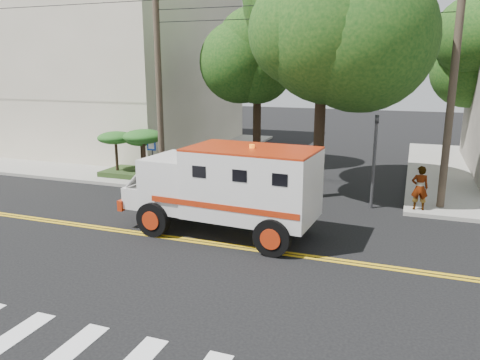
% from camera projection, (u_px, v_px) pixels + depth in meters
% --- Properties ---
extents(ground, '(100.00, 100.00, 0.00)m').
position_uv_depth(ground, '(227.00, 246.00, 14.34)').
color(ground, black).
rests_on(ground, ground).
extents(sidewalk_nw, '(17.00, 17.00, 0.15)m').
position_uv_depth(sidewalk_nw, '(114.00, 148.00, 31.18)').
color(sidewalk_nw, gray).
rests_on(sidewalk_nw, ground).
extents(building_left, '(16.00, 14.00, 10.00)m').
position_uv_depth(building_left, '(98.00, 70.00, 32.03)').
color(building_left, '#C0B89D').
rests_on(building_left, sidewalk_nw).
extents(utility_pole_left, '(0.28, 0.28, 9.00)m').
position_uv_depth(utility_pole_left, '(159.00, 86.00, 20.64)').
color(utility_pole_left, '#382D23').
rests_on(utility_pole_left, ground).
extents(utility_pole_right, '(0.28, 0.28, 9.00)m').
position_uv_depth(utility_pole_right, '(452.00, 91.00, 16.82)').
color(utility_pole_right, '#382D23').
rests_on(utility_pole_right, ground).
extents(tree_main, '(6.08, 5.70, 9.85)m').
position_uv_depth(tree_main, '(334.00, 16.00, 17.66)').
color(tree_main, black).
rests_on(tree_main, ground).
extents(tree_left, '(4.48, 4.20, 7.70)m').
position_uv_depth(tree_left, '(262.00, 59.00, 24.65)').
color(tree_left, black).
rests_on(tree_left, ground).
extents(traffic_signal, '(0.15, 0.18, 3.60)m').
position_uv_depth(traffic_signal, '(375.00, 152.00, 17.65)').
color(traffic_signal, '#3F3F42').
rests_on(traffic_signal, ground).
extents(accessibility_sign, '(0.45, 0.10, 2.02)m').
position_uv_depth(accessibility_sign, '(152.00, 155.00, 21.74)').
color(accessibility_sign, '#3F3F42').
rests_on(accessibility_sign, ground).
extents(palm_planter, '(3.52, 2.63, 2.36)m').
position_uv_depth(palm_planter, '(134.00, 146.00, 22.50)').
color(palm_planter, '#1E3314').
rests_on(palm_planter, sidewalk_nw).
extents(armored_truck, '(6.54, 2.93, 2.91)m').
position_uv_depth(armored_truck, '(228.00, 185.00, 14.97)').
color(armored_truck, silver).
rests_on(armored_truck, ground).
extents(pedestrian_a, '(0.66, 0.49, 1.67)m').
position_uv_depth(pedestrian_a, '(420.00, 188.00, 17.27)').
color(pedestrian_a, gray).
rests_on(pedestrian_a, sidewalk_ne).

